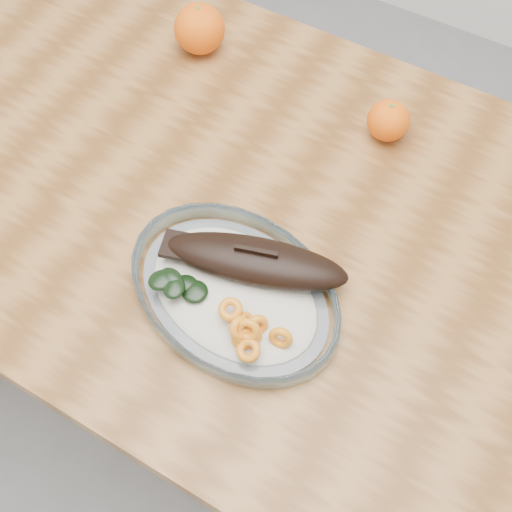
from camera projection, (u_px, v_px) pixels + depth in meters
name	position (u px, v px, depth m)	size (l,w,h in m)	color
ground	(233.00, 366.00, 1.63)	(3.00, 3.00, 0.00)	slate
dining_table	(221.00, 222.00, 1.08)	(1.20, 0.80, 0.75)	brown
plated_meal	(235.00, 288.00, 0.88)	(0.67, 0.67, 0.08)	white
orange_left	(200.00, 29.00, 1.11)	(0.09, 0.09, 0.09)	#FC3F05
orange_right	(388.00, 120.00, 1.02)	(0.07, 0.07, 0.07)	#FC3F05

